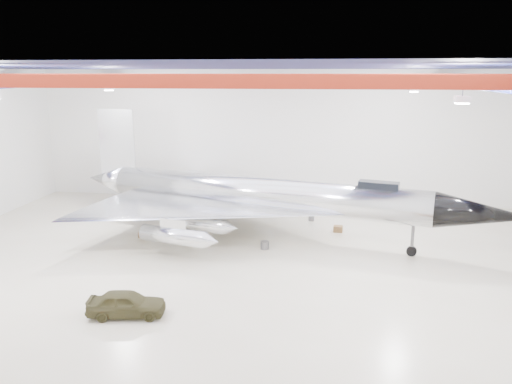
# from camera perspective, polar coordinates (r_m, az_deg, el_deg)

# --- Properties ---
(floor) EXTENTS (40.00, 40.00, 0.00)m
(floor) POSITION_cam_1_polar(r_m,az_deg,el_deg) (29.11, -1.98, -8.11)
(floor) COLOR beige
(floor) RESTS_ON ground
(wall_back) EXTENTS (40.00, 0.00, 40.00)m
(wall_back) POSITION_cam_1_polar(r_m,az_deg,el_deg) (42.22, 1.70, 6.39)
(wall_back) COLOR silver
(wall_back) RESTS_ON floor
(ceiling) EXTENTS (40.00, 40.00, 0.00)m
(ceiling) POSITION_cam_1_polar(r_m,az_deg,el_deg) (27.07, -2.17, 14.09)
(ceiling) COLOR #0A0F38
(ceiling) RESTS_ON wall_back
(ceiling_structure) EXTENTS (39.50, 29.50, 1.08)m
(ceiling_structure) POSITION_cam_1_polar(r_m,az_deg,el_deg) (27.07, -2.15, 12.66)
(ceiling_structure) COLOR maroon
(ceiling_structure) RESTS_ON ceiling
(jet_aircraft) EXTENTS (29.69, 20.55, 8.19)m
(jet_aircraft) POSITION_cam_1_polar(r_m,az_deg,el_deg) (32.77, 0.54, -0.69)
(jet_aircraft) COLOR silver
(jet_aircraft) RESTS_ON floor
(jeep) EXTENTS (3.67, 1.97, 1.19)m
(jeep) POSITION_cam_1_polar(r_m,az_deg,el_deg) (23.71, -14.59, -12.23)
(jeep) COLOR #3E3A1F
(jeep) RESTS_ON floor
(crate_ply) EXTENTS (0.59, 0.52, 0.36)m
(crate_ply) POSITION_cam_1_polar(r_m,az_deg,el_deg) (34.28, -12.89, -4.76)
(crate_ply) COLOR olive
(crate_ply) RESTS_ON floor
(toolbox_red) EXTENTS (0.48, 0.38, 0.33)m
(toolbox_red) POSITION_cam_1_polar(r_m,az_deg,el_deg) (38.53, -4.10, -2.44)
(toolbox_red) COLOR #A71A10
(toolbox_red) RESTS_ON floor
(engine_drum) EXTENTS (0.60, 0.60, 0.48)m
(engine_drum) POSITION_cam_1_polar(r_m,az_deg,el_deg) (31.24, 1.02, -6.10)
(engine_drum) COLOR #59595B
(engine_drum) RESTS_ON floor
(parts_bin) EXTENTS (0.66, 0.55, 0.43)m
(parts_bin) POSITION_cam_1_polar(r_m,az_deg,el_deg) (34.93, 9.36, -4.18)
(parts_bin) COLOR olive
(parts_bin) RESTS_ON floor
(crate_small) EXTENTS (0.42, 0.36, 0.27)m
(crate_small) POSITION_cam_1_polar(r_m,az_deg,el_deg) (38.91, -10.73, -2.53)
(crate_small) COLOR #59595B
(crate_small) RESTS_ON floor
(oil_barrel) EXTENTS (0.60, 0.52, 0.35)m
(oil_barrel) POSITION_cam_1_polar(r_m,az_deg,el_deg) (35.07, -3.81, -4.02)
(oil_barrel) COLOR olive
(oil_barrel) RESTS_ON floor
(spares_box) EXTENTS (0.52, 0.52, 0.39)m
(spares_box) POSITION_cam_1_polar(r_m,az_deg,el_deg) (37.30, 6.35, -2.98)
(spares_box) COLOR #59595B
(spares_box) RESTS_ON floor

